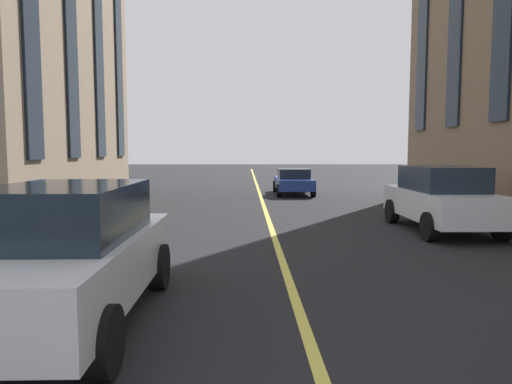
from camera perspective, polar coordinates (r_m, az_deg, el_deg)
The scene contains 4 objects.
lane_centre_line at distance 18.84m, azimuth 1.06°, elevation -2.01°, with size 80.00×0.16×0.01m.
car_blue_trailing at distance 24.91m, azimuth 4.56°, elevation 1.33°, with size 4.40×1.95×1.37m.
car_white_parked_b at distance 6.80m, azimuth -22.09°, elevation -6.88°, with size 4.70×2.14×1.88m.
car_white_oncoming at distance 14.54m, azimuth 21.69°, elevation -0.66°, with size 4.70×2.14×1.88m.
Camera 1 is at (1.32, 0.78, 2.34)m, focal length 32.78 mm.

